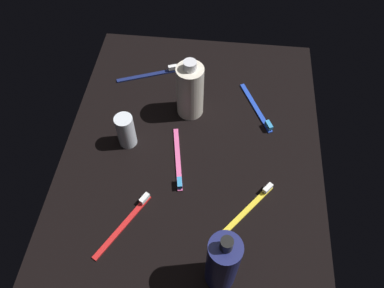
{
  "coord_description": "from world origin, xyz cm",
  "views": [
    {
      "loc": [
        50.98,
        5.53,
        76.81
      ],
      "look_at": [
        0.0,
        0.0,
        3.0
      ],
      "focal_mm": 34.6,
      "sensor_mm": 36.0,
      "label": 1
    }
  ],
  "objects_px": {
    "bodywash_bottle": "(190,90)",
    "toothbrush_blue": "(258,109)",
    "deodorant_stick": "(126,131)",
    "toothbrush_red": "(126,221)",
    "toothbrush_pink": "(178,162)",
    "toothbrush_yellow": "(249,208)",
    "toothbrush_navy": "(151,74)",
    "lotion_bottle": "(222,263)"
  },
  "relations": [
    {
      "from": "bodywash_bottle",
      "to": "deodorant_stick",
      "type": "xyz_separation_m",
      "value": [
        0.12,
        -0.14,
        -0.03
      ]
    },
    {
      "from": "bodywash_bottle",
      "to": "toothbrush_navy",
      "type": "xyz_separation_m",
      "value": [
        -0.12,
        -0.13,
        -0.07
      ]
    },
    {
      "from": "toothbrush_pink",
      "to": "toothbrush_navy",
      "type": "bearing_deg",
      "value": -158.2
    },
    {
      "from": "toothbrush_navy",
      "to": "deodorant_stick",
      "type": "bearing_deg",
      "value": -4.23
    },
    {
      "from": "bodywash_bottle",
      "to": "toothbrush_blue",
      "type": "distance_m",
      "value": 0.2
    },
    {
      "from": "lotion_bottle",
      "to": "bodywash_bottle",
      "type": "bearing_deg",
      "value": -165.87
    },
    {
      "from": "toothbrush_red",
      "to": "toothbrush_yellow",
      "type": "height_order",
      "value": "same"
    },
    {
      "from": "deodorant_stick",
      "to": "lotion_bottle",
      "type": "bearing_deg",
      "value": 39.33
    },
    {
      "from": "toothbrush_red",
      "to": "toothbrush_yellow",
      "type": "bearing_deg",
      "value": 103.09
    },
    {
      "from": "toothbrush_red",
      "to": "toothbrush_yellow",
      "type": "xyz_separation_m",
      "value": [
        -0.06,
        0.27,
        0.0
      ]
    },
    {
      "from": "deodorant_stick",
      "to": "toothbrush_blue",
      "type": "bearing_deg",
      "value": 113.03
    },
    {
      "from": "bodywash_bottle",
      "to": "toothbrush_red",
      "type": "distance_m",
      "value": 0.36
    },
    {
      "from": "deodorant_stick",
      "to": "toothbrush_pink",
      "type": "xyz_separation_m",
      "value": [
        0.05,
        0.13,
        -0.04
      ]
    },
    {
      "from": "lotion_bottle",
      "to": "toothbrush_blue",
      "type": "bearing_deg",
      "value": 170.71
    },
    {
      "from": "deodorant_stick",
      "to": "toothbrush_yellow",
      "type": "bearing_deg",
      "value": 63.66
    },
    {
      "from": "deodorant_stick",
      "to": "toothbrush_pink",
      "type": "distance_m",
      "value": 0.15
    },
    {
      "from": "toothbrush_navy",
      "to": "toothbrush_yellow",
      "type": "height_order",
      "value": "same"
    },
    {
      "from": "lotion_bottle",
      "to": "bodywash_bottle",
      "type": "relative_size",
      "value": 1.14
    },
    {
      "from": "toothbrush_pink",
      "to": "deodorant_stick",
      "type": "bearing_deg",
      "value": -110.01
    },
    {
      "from": "toothbrush_blue",
      "to": "toothbrush_yellow",
      "type": "xyz_separation_m",
      "value": [
        0.29,
        -0.02,
        0.0
      ]
    },
    {
      "from": "lotion_bottle",
      "to": "toothbrush_navy",
      "type": "distance_m",
      "value": 0.6
    },
    {
      "from": "bodywash_bottle",
      "to": "toothbrush_yellow",
      "type": "bearing_deg",
      "value": 30.96
    },
    {
      "from": "toothbrush_pink",
      "to": "toothbrush_navy",
      "type": "height_order",
      "value": "same"
    },
    {
      "from": "toothbrush_red",
      "to": "toothbrush_yellow",
      "type": "distance_m",
      "value": 0.27
    },
    {
      "from": "deodorant_stick",
      "to": "toothbrush_blue",
      "type": "relative_size",
      "value": 0.56
    },
    {
      "from": "bodywash_bottle",
      "to": "toothbrush_navy",
      "type": "distance_m",
      "value": 0.19
    },
    {
      "from": "deodorant_stick",
      "to": "toothbrush_red",
      "type": "relative_size",
      "value": 0.58
    },
    {
      "from": "toothbrush_pink",
      "to": "toothbrush_red",
      "type": "relative_size",
      "value": 1.1
    },
    {
      "from": "toothbrush_red",
      "to": "toothbrush_yellow",
      "type": "relative_size",
      "value": 1.11
    },
    {
      "from": "deodorant_stick",
      "to": "toothbrush_navy",
      "type": "distance_m",
      "value": 0.24
    },
    {
      "from": "toothbrush_pink",
      "to": "toothbrush_blue",
      "type": "relative_size",
      "value": 1.07
    },
    {
      "from": "bodywash_bottle",
      "to": "deodorant_stick",
      "type": "relative_size",
      "value": 1.85
    },
    {
      "from": "toothbrush_pink",
      "to": "toothbrush_yellow",
      "type": "height_order",
      "value": "same"
    },
    {
      "from": "toothbrush_pink",
      "to": "toothbrush_navy",
      "type": "distance_m",
      "value": 0.31
    },
    {
      "from": "toothbrush_pink",
      "to": "toothbrush_yellow",
      "type": "bearing_deg",
      "value": 59.24
    },
    {
      "from": "toothbrush_pink",
      "to": "toothbrush_red",
      "type": "height_order",
      "value": "same"
    },
    {
      "from": "bodywash_bottle",
      "to": "toothbrush_blue",
      "type": "bearing_deg",
      "value": 95.63
    },
    {
      "from": "lotion_bottle",
      "to": "toothbrush_yellow",
      "type": "height_order",
      "value": "lotion_bottle"
    },
    {
      "from": "deodorant_stick",
      "to": "toothbrush_yellow",
      "type": "distance_m",
      "value": 0.35
    },
    {
      "from": "toothbrush_red",
      "to": "lotion_bottle",
      "type": "bearing_deg",
      "value": 66.34
    },
    {
      "from": "toothbrush_navy",
      "to": "toothbrush_blue",
      "type": "bearing_deg",
      "value": 71.5
    },
    {
      "from": "toothbrush_yellow",
      "to": "deodorant_stick",
      "type": "bearing_deg",
      "value": -116.34
    }
  ]
}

